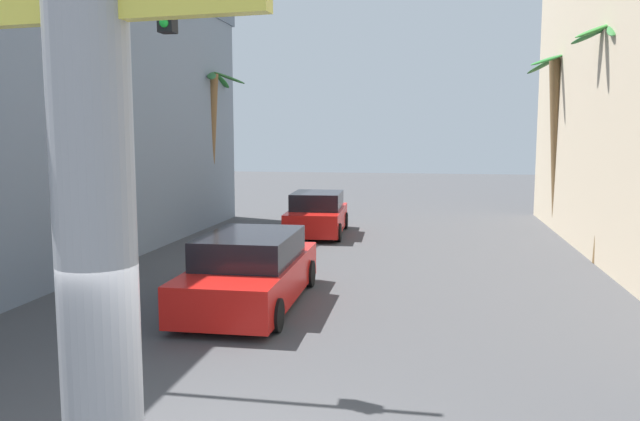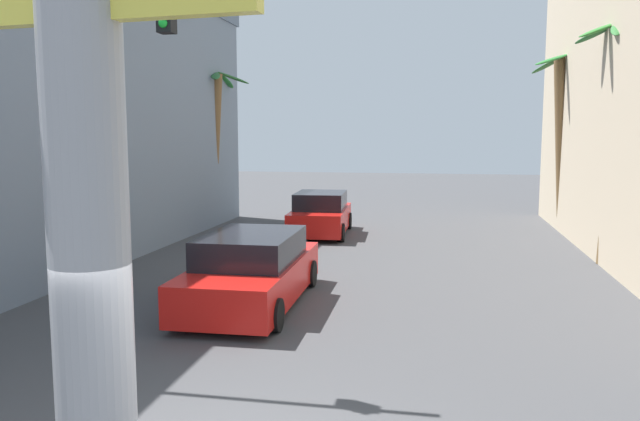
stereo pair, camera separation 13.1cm
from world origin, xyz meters
TOP-DOWN VIEW (x-y plane):
  - ground_plane at (0.00, 10.00)m, footprint 86.81×86.81m
  - building_left at (-9.70, 9.95)m, footprint 6.26×21.97m
  - neon_sign_pole at (-0.91, -0.75)m, footprint 3.31×1.16m
  - car_lead at (-1.77, 6.87)m, footprint 2.21×5.10m
  - car_far at (-2.10, 16.47)m, footprint 2.23×4.34m
  - palm_tree_far_right at (6.69, 19.15)m, footprint 3.10×3.14m
  - palm_tree_far_left at (-6.80, 18.21)m, footprint 2.58×2.70m
  - palm_tree_mid_left at (-6.78, 10.46)m, footprint 2.71×2.77m
  - palm_tree_mid_right at (6.92, 12.85)m, footprint 2.50×2.51m

SIDE VIEW (x-z plane):
  - ground_plane at x=0.00m, z-range 0.00..0.00m
  - car_far at x=-2.10m, z-range -0.04..1.52m
  - car_lead at x=-1.77m, z-range -0.04..1.52m
  - palm_tree_far_left at x=-6.80m, z-range 0.51..6.74m
  - palm_tree_far_right at x=6.69m, z-range 0.69..7.38m
  - palm_tree_mid_right at x=6.92m, z-range 0.72..7.51m
  - building_left at x=-9.70m, z-range 0.01..8.81m
  - neon_sign_pole at x=-0.91m, z-range -0.28..9.62m
  - palm_tree_mid_left at x=-6.78m, z-range 1.05..9.51m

